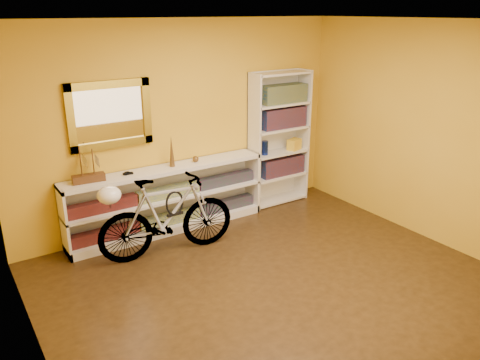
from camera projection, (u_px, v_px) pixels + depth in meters
floor at (277, 286)px, 4.92m from camera, size 4.50×4.00×0.01m
ceiling at (285, 20)px, 4.04m from camera, size 4.50×4.00×0.01m
back_wall at (184, 125)px, 6.06m from camera, size 4.50×0.01×2.60m
left_wall at (24, 221)px, 3.31m from camera, size 0.01×4.00×2.60m
right_wall at (431, 134)px, 5.64m from camera, size 0.01×4.00×2.60m
gilt_mirror at (110, 115)px, 5.45m from camera, size 0.98×0.06×0.78m
wall_socket at (243, 189)px, 6.86m from camera, size 0.09×0.02×0.09m
console_unit at (168, 199)px, 6.02m from camera, size 2.60×0.35×0.85m
cd_row_lower at (170, 218)px, 6.09m from camera, size 2.50×0.13×0.14m
cd_row_upper at (168, 192)px, 5.96m from camera, size 2.50×0.13×0.14m
model_ship at (87, 164)px, 5.31m from camera, size 0.37×0.17×0.42m
toy_car at (128, 175)px, 5.62m from camera, size 0.00×0.00×0.00m
bronze_ornament at (172, 151)px, 5.85m from camera, size 0.07×0.07×0.39m
decorative_orb at (196, 159)px, 6.07m from camera, size 0.08×0.08×0.08m
bookcase at (279, 139)px, 6.77m from camera, size 0.90×0.30×1.90m
book_row_a at (281, 166)px, 6.94m from camera, size 0.70×0.22×0.26m
book_row_b at (282, 118)px, 6.70m from camera, size 0.70×0.22×0.28m
book_row_c at (283, 94)px, 6.58m from camera, size 0.70×0.22×0.25m
travel_mug at (265, 148)px, 6.65m from camera, size 0.09×0.09×0.20m
red_tin at (267, 97)px, 6.49m from camera, size 0.19×0.19×0.20m
yellow_bag at (294, 144)px, 6.91m from camera, size 0.23×0.19×0.16m
bicycle at (167, 216)px, 5.41m from camera, size 0.62×1.66×0.95m
helmet at (109, 195)px, 5.03m from camera, size 0.26×0.24×0.19m
u_lock at (175, 203)px, 5.40m from camera, size 0.22×0.02×0.22m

